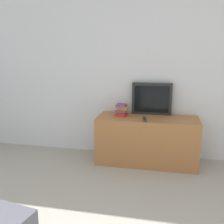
{
  "coord_description": "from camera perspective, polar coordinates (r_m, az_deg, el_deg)",
  "views": [
    {
      "loc": [
        0.42,
        -0.76,
        1.55
      ],
      "look_at": [
        -0.22,
        2.3,
        0.81
      ],
      "focal_mm": 42.0,
      "sensor_mm": 36.0,
      "label": 1
    }
  ],
  "objects": [
    {
      "name": "tv_stand",
      "position": [
        3.69,
        7.61,
        -6.11
      ],
      "size": [
        1.37,
        0.52,
        0.65
      ],
      "color": "#9E6638",
      "rests_on": "ground_plane"
    },
    {
      "name": "wall_back",
      "position": [
        3.82,
        5.5,
        9.55
      ],
      "size": [
        9.0,
        0.06,
        2.6
      ],
      "color": "silver",
      "rests_on": "ground_plane"
    },
    {
      "name": "remote_on_stand",
      "position": [
        3.47,
        7.12,
        -1.54
      ],
      "size": [
        0.07,
        0.2,
        0.02
      ],
      "rotation": [
        0.0,
        0.0,
        0.16
      ],
      "color": "#2D2D2D",
      "rests_on": "tv_stand"
    },
    {
      "name": "book_stack",
      "position": [
        3.68,
        2.08,
        0.51
      ],
      "size": [
        0.18,
        0.2,
        0.16
      ],
      "color": "#B72D28",
      "rests_on": "tv_stand"
    },
    {
      "name": "television",
      "position": [
        3.76,
        8.66,
        2.89
      ],
      "size": [
        0.56,
        0.09,
        0.45
      ],
      "color": "black",
      "rests_on": "tv_stand"
    }
  ]
}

